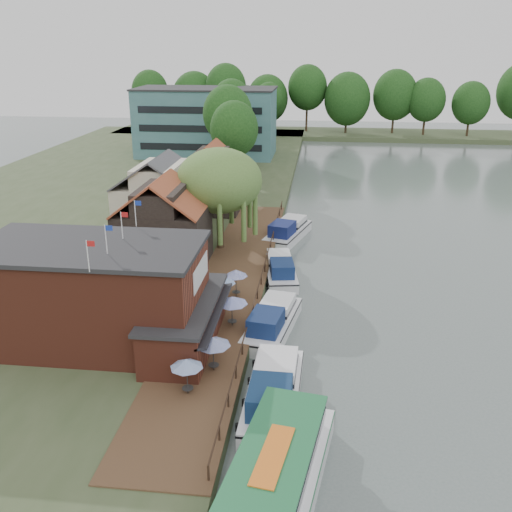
{
  "coord_description": "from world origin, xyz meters",
  "views": [
    {
      "loc": [
        -0.44,
        -35.69,
        21.13
      ],
      "look_at": [
        -6.0,
        12.0,
        3.0
      ],
      "focal_mm": 40.0,
      "sensor_mm": 36.0,
      "label": 1
    }
  ],
  "objects_px": {
    "pub": "(120,295)",
    "umbrella_5": "(236,283)",
    "cruiser_3": "(288,229)",
    "cruiser_1": "(272,317)",
    "willow": "(220,200)",
    "umbrella_4": "(223,290)",
    "cruiser_2": "(280,266)",
    "umbrella_1": "(213,354)",
    "umbrella_0": "(187,376)",
    "tour_boat": "(269,493)",
    "umbrella_3": "(232,311)",
    "cottage_a": "(163,222)",
    "cottage_b": "(161,195)",
    "umbrella_2": "(203,331)",
    "hotel_block": "(206,122)",
    "cruiser_0": "(273,386)",
    "swan": "(261,498)",
    "cottage_c": "(212,177)"
  },
  "relations": [
    {
      "from": "umbrella_0",
      "to": "umbrella_1",
      "type": "relative_size",
      "value": 1.0
    },
    {
      "from": "umbrella_3",
      "to": "cottage_c",
      "type": "bearing_deg",
      "value": 103.38
    },
    {
      "from": "pub",
      "to": "umbrella_0",
      "type": "bearing_deg",
      "value": -44.53
    },
    {
      "from": "umbrella_5",
      "to": "tour_boat",
      "type": "relative_size",
      "value": 0.16
    },
    {
      "from": "cottage_a",
      "to": "umbrella_1",
      "type": "height_order",
      "value": "cottage_a"
    },
    {
      "from": "cottage_a",
      "to": "umbrella_4",
      "type": "relative_size",
      "value": 3.62
    },
    {
      "from": "hotel_block",
      "to": "cruiser_0",
      "type": "distance_m",
      "value": 78.55
    },
    {
      "from": "cruiser_0",
      "to": "swan",
      "type": "bearing_deg",
      "value": -88.05
    },
    {
      "from": "tour_boat",
      "to": "swan",
      "type": "relative_size",
      "value": 33.61
    },
    {
      "from": "umbrella_0",
      "to": "cruiser_3",
      "type": "bearing_deg",
      "value": 83.01
    },
    {
      "from": "cottage_a",
      "to": "cruiser_2",
      "type": "height_order",
      "value": "cottage_a"
    },
    {
      "from": "pub",
      "to": "umbrella_5",
      "type": "height_order",
      "value": "pub"
    },
    {
      "from": "cruiser_3",
      "to": "umbrella_0",
      "type": "bearing_deg",
      "value": -81.29
    },
    {
      "from": "cottage_c",
      "to": "umbrella_5",
      "type": "height_order",
      "value": "cottage_c"
    },
    {
      "from": "umbrella_3",
      "to": "cruiser_2",
      "type": "relative_size",
      "value": 0.25
    },
    {
      "from": "umbrella_5",
      "to": "tour_boat",
      "type": "xyz_separation_m",
      "value": [
        4.88,
        -22.41,
        -0.67
      ]
    },
    {
      "from": "tour_boat",
      "to": "cottage_c",
      "type": "bearing_deg",
      "value": 112.85
    },
    {
      "from": "hotel_block",
      "to": "cruiser_3",
      "type": "bearing_deg",
      "value": -67.84
    },
    {
      "from": "cruiser_1",
      "to": "cottage_c",
      "type": "bearing_deg",
      "value": 118.62
    },
    {
      "from": "cruiser_0",
      "to": "hotel_block",
      "type": "bearing_deg",
      "value": 105.27
    },
    {
      "from": "umbrella_5",
      "to": "umbrella_4",
      "type": "bearing_deg",
      "value": -116.21
    },
    {
      "from": "cottage_b",
      "to": "umbrella_1",
      "type": "height_order",
      "value": "cottage_b"
    },
    {
      "from": "cottage_c",
      "to": "cottage_a",
      "type": "bearing_deg",
      "value": -93.01
    },
    {
      "from": "umbrella_1",
      "to": "umbrella_2",
      "type": "xyz_separation_m",
      "value": [
        -1.29,
        2.94,
        0.0
      ]
    },
    {
      "from": "umbrella_1",
      "to": "umbrella_4",
      "type": "distance_m",
      "value": 9.99
    },
    {
      "from": "cottage_c",
      "to": "cruiser_2",
      "type": "height_order",
      "value": "cottage_c"
    },
    {
      "from": "cottage_a",
      "to": "umbrella_4",
      "type": "bearing_deg",
      "value": -49.28
    },
    {
      "from": "umbrella_0",
      "to": "umbrella_1",
      "type": "bearing_deg",
      "value": 68.85
    },
    {
      "from": "cruiser_0",
      "to": "umbrella_1",
      "type": "bearing_deg",
      "value": 157.32
    },
    {
      "from": "umbrella_0",
      "to": "umbrella_1",
      "type": "height_order",
      "value": "same"
    },
    {
      "from": "hotel_block",
      "to": "swan",
      "type": "bearing_deg",
      "value": -77.06
    },
    {
      "from": "cruiser_1",
      "to": "cruiser_3",
      "type": "relative_size",
      "value": 0.98
    },
    {
      "from": "umbrella_2",
      "to": "umbrella_4",
      "type": "height_order",
      "value": "same"
    },
    {
      "from": "umbrella_4",
      "to": "tour_boat",
      "type": "bearing_deg",
      "value": -74.78
    },
    {
      "from": "umbrella_4",
      "to": "cruiser_2",
      "type": "height_order",
      "value": "umbrella_4"
    },
    {
      "from": "umbrella_3",
      "to": "umbrella_0",
      "type": "bearing_deg",
      "value": -98.26
    },
    {
      "from": "cottage_a",
      "to": "cottage_b",
      "type": "distance_m",
      "value": 10.44
    },
    {
      "from": "cruiser_2",
      "to": "cruiser_3",
      "type": "relative_size",
      "value": 0.92
    },
    {
      "from": "hotel_block",
      "to": "umbrella_1",
      "type": "relative_size",
      "value": 10.69
    },
    {
      "from": "cruiser_1",
      "to": "cottage_a",
      "type": "bearing_deg",
      "value": 146.46
    },
    {
      "from": "umbrella_3",
      "to": "cruiser_3",
      "type": "xyz_separation_m",
      "value": [
        2.69,
        23.61,
        -1.04
      ]
    },
    {
      "from": "willow",
      "to": "cruiser_3",
      "type": "relative_size",
      "value": 1.02
    },
    {
      "from": "umbrella_0",
      "to": "tour_boat",
      "type": "relative_size",
      "value": 0.16
    },
    {
      "from": "umbrella_3",
      "to": "pub",
      "type": "bearing_deg",
      "value": -157.2
    },
    {
      "from": "umbrella_5",
      "to": "cruiser_3",
      "type": "xyz_separation_m",
      "value": [
        3.18,
        18.33,
        -1.04
      ]
    },
    {
      "from": "pub",
      "to": "umbrella_5",
      "type": "relative_size",
      "value": 8.42
    },
    {
      "from": "cruiser_3",
      "to": "cruiser_1",
      "type": "bearing_deg",
      "value": -73.76
    },
    {
      "from": "cottage_b",
      "to": "umbrella_3",
      "type": "height_order",
      "value": "cottage_b"
    },
    {
      "from": "tour_boat",
      "to": "umbrella_3",
      "type": "bearing_deg",
      "value": 113.49
    },
    {
      "from": "umbrella_0",
      "to": "umbrella_5",
      "type": "relative_size",
      "value": 1.0
    }
  ]
}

